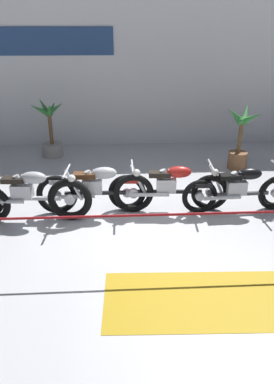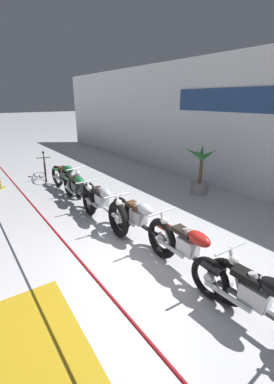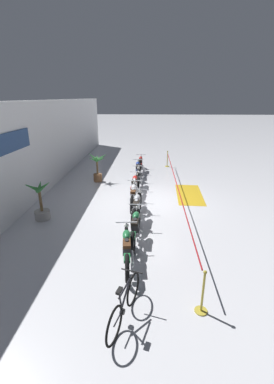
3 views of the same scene
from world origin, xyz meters
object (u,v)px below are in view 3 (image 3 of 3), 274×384
Objects in this scene: motorcycle_green_0 at (127,248)px; motorcycle_green_1 at (136,227)px; motorcycle_red_7 at (141,164)px; stanchion_mid_left at (167,161)px; motorcycle_black_5 at (139,178)px; motorcycle_silver_3 at (133,196)px; motorcycle_blue_6 at (138,170)px; stanchion_far_left at (180,199)px; bicycle at (124,305)px; motorcycle_silver_2 at (137,208)px; motorcycle_red_4 at (135,186)px; potted_palm_right_of_row at (97,168)px; floor_banner at (189,194)px; potted_palm_left_of_row at (41,204)px.

motorcycle_green_0 is 0.93× the size of motorcycle_green_1.
stanchion_mid_left is at bearing -54.10° from motorcycle_red_7.
motorcycle_red_7 reaches higher than motorcycle_black_5.
motorcycle_red_7 is at bearing -0.93° from motorcycle_silver_3.
motorcycle_blue_6 is at bearing 0.26° from motorcycle_silver_3.
motorcycle_black_5 is 3.96m from stanchion_far_left.
motorcycle_silver_2 is at bearing -0.16° from bicycle.
stanchion_mid_left is (2.54, -1.82, -0.10)m from motorcycle_blue_6.
motorcycle_red_4 is 1.35× the size of bicycle.
bicycle is (-10.05, -0.21, -0.06)m from motorcycle_blue_6.
motorcycle_red_4 is at bearing -133.21° from potted_palm_right_of_row.
motorcycle_silver_3 is (3.90, 0.07, 0.01)m from motorcycle_green_0.
motorcycle_blue_6 is 0.77× the size of floor_banner.
stanchion_far_left is 11.54× the size of stanchion_mid_left.
potted_palm_left_of_row is (-1.33, 3.36, 0.15)m from motorcycle_silver_3.
motorcycle_silver_2 is at bearing -88.53° from potted_palm_left_of_row.
stanchion_far_left is (4.97, -1.62, 0.36)m from bicycle.
motorcycle_green_1 is 6.85m from motorcycle_blue_6.
motorcycle_green_0 is at bearing 150.18° from stanchion_far_left.
motorcycle_red_7 is at bearing 34.14° from floor_banner.
motorcycle_silver_2 is 1.09× the size of motorcycle_silver_3.
stanchion_far_left reaches higher than motorcycle_black_5.
motorcycle_silver_2 is 1.25m from motorcycle_silver_3.
motorcycle_green_0 is 8.11m from motorcycle_blue_6.
motorcycle_black_5 is at bearing -5.47° from motorcycle_red_4.
motorcycle_silver_3 reaches higher than motorcycle_green_1.
motorcycle_red_4 is 1.08× the size of motorcycle_blue_6.
motorcycle_blue_6 is at bearing -31.17° from potted_palm_left_of_row.
stanchion_mid_left is (7.62, 0.00, -0.40)m from stanchion_far_left.
motorcycle_silver_3 is 4.20m from motorcycle_blue_6.
floor_banner is (2.82, -2.35, -0.48)m from motorcycle_silver_2.
motorcycle_green_0 is 1.02× the size of motorcycle_red_7.
potted_palm_left_of_row reaches higher than bicycle.
motorcycle_silver_2 is at bearing -170.86° from motorcycle_silver_3.
bicycle is 1.09× the size of potted_palm_left_of_row.
motorcycle_silver_2 reaches higher than motorcycle_blue_6.
potted_palm_left_of_row is (2.58, 3.43, 0.15)m from motorcycle_green_0.
motorcycle_red_7 is at bearing 15.05° from stanchion_far_left.
motorcycle_green_0 is at bearing 170.74° from stanchion_mid_left.
potted_palm_right_of_row reaches higher than bicycle.
potted_palm_left_of_row is 4.86m from potted_palm_right_of_row.
motorcycle_blue_6 is at bearing -69.01° from potted_palm_right_of_row.
motorcycle_green_0 reaches higher than floor_banner.
motorcycle_blue_6 is 2.31m from potted_palm_right_of_row.
motorcycle_black_5 is at bearing 179.97° from motorcycle_red_7.
floor_banner is at bearing -63.81° from potted_palm_left_of_row.
motorcycle_silver_3 is 2.69m from motorcycle_black_5.
motorcycle_red_7 is (6.74, 0.11, -0.02)m from motorcycle_silver_2.
stanchion_mid_left is at bearing -11.37° from motorcycle_silver_2.
motorcycle_silver_2 reaches higher than motorcycle_red_7.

